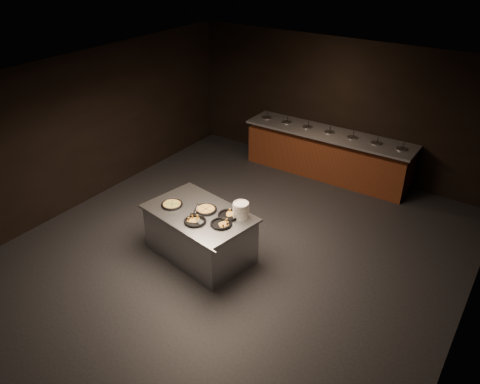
{
  "coord_description": "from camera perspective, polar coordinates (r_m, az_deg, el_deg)",
  "views": [
    {
      "loc": [
        3.64,
        -5.19,
        4.81
      ],
      "look_at": [
        -0.08,
        0.3,
        1.05
      ],
      "focal_mm": 35.0,
      "sensor_mm": 36.0,
      "label": 1
    }
  ],
  "objects": [
    {
      "name": "pan_veggie_slices",
      "position": [
        7.19,
        -2.29,
        -3.85
      ],
      "size": [
        0.34,
        0.34,
        0.04
      ],
      "rotation": [
        0.0,
        0.0,
        -0.62
      ],
      "color": "black",
      "rests_on": "serving_counter"
    },
    {
      "name": "pan_cheese_slices_b",
      "position": [
        7.28,
        -5.51,
        -3.53
      ],
      "size": [
        0.35,
        0.35,
        0.04
      ],
      "rotation": [
        0.0,
        0.0,
        1.8
      ],
      "color": "black",
      "rests_on": "serving_counter"
    },
    {
      "name": "plate_stack",
      "position": [
        7.31,
        0.11,
        -2.22
      ],
      "size": [
        0.25,
        0.25,
        0.25
      ],
      "primitive_type": "cylinder",
      "color": "silver",
      "rests_on": "serving_counter"
    },
    {
      "name": "pan_cheese_slices_a",
      "position": [
        7.39,
        -1.35,
        -2.8
      ],
      "size": [
        0.36,
        0.36,
        0.04
      ],
      "rotation": [
        0.0,
        0.0,
        1.12
      ],
      "color": "black",
      "rests_on": "serving_counter"
    },
    {
      "name": "pan_cheese_whole",
      "position": [
        7.55,
        -4.18,
        -2.12
      ],
      "size": [
        0.36,
        0.36,
        0.04
      ],
      "rotation": [
        0.0,
        0.0,
        -0.12
      ],
      "color": "black",
      "rests_on": "serving_counter"
    },
    {
      "name": "room",
      "position": [
        7.18,
        -0.84,
        1.61
      ],
      "size": [
        7.02,
        8.02,
        2.92
      ],
      "color": "black",
      "rests_on": "ground"
    },
    {
      "name": "salad_bar",
      "position": [
        10.44,
        10.48,
        4.25
      ],
      "size": [
        3.7,
        0.83,
        1.18
      ],
      "color": "#5D2D15",
      "rests_on": "ground"
    },
    {
      "name": "server_right",
      "position": [
        7.28,
        -5.39,
        -2.96
      ],
      "size": [
        0.33,
        0.13,
        0.16
      ],
      "rotation": [
        0.0,
        0.0,
        -0.21
      ],
      "color": "silver",
      "rests_on": "serving_counter"
    },
    {
      "name": "server_left",
      "position": [
        7.46,
        -5.38,
        -2.07
      ],
      "size": [
        0.17,
        0.32,
        0.16
      ],
      "rotation": [
        0.0,
        0.0,
        1.98
      ],
      "color": "silver",
      "rests_on": "serving_counter"
    },
    {
      "name": "pan_veggie_whole",
      "position": [
        7.74,
        -8.3,
        -1.5
      ],
      "size": [
        0.36,
        0.36,
        0.04
      ],
      "rotation": [
        0.0,
        0.0,
        0.63
      ],
      "color": "black",
      "rests_on": "serving_counter"
    },
    {
      "name": "serving_counter",
      "position": [
        7.76,
        -4.89,
        -5.18
      ],
      "size": [
        1.92,
        1.42,
        0.84
      ],
      "rotation": [
        0.0,
        0.0,
        -0.18
      ],
      "color": "silver",
      "rests_on": "ground"
    }
  ]
}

